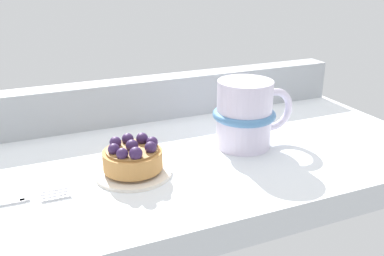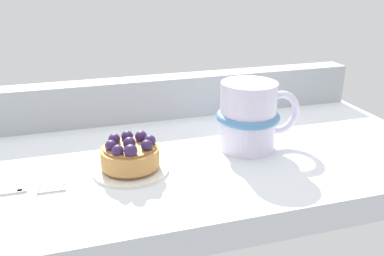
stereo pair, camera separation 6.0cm
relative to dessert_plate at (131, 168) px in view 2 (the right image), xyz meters
The scene contains 5 objects.
ground_plane 6.52cm from the dessert_plate, 36.67° to the left, with size 84.00×37.77×3.98cm, color silver.
window_rail_back 21.09cm from the dessert_plate, 76.55° to the left, with size 82.32×4.46×7.38cm, color #9EA3A8.
dessert_plate is the anchor object (origin of this frame).
raspberry_tart 2.19cm from the dessert_plate, 16.05° to the right, with size 7.88×7.88×4.11cm.
coffee_mug 19.23cm from the dessert_plate, ahead, with size 13.40×9.54×10.34cm.
Camera 2 is at (-12.25, -55.75, 26.56)cm, focal length 39.99 mm.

